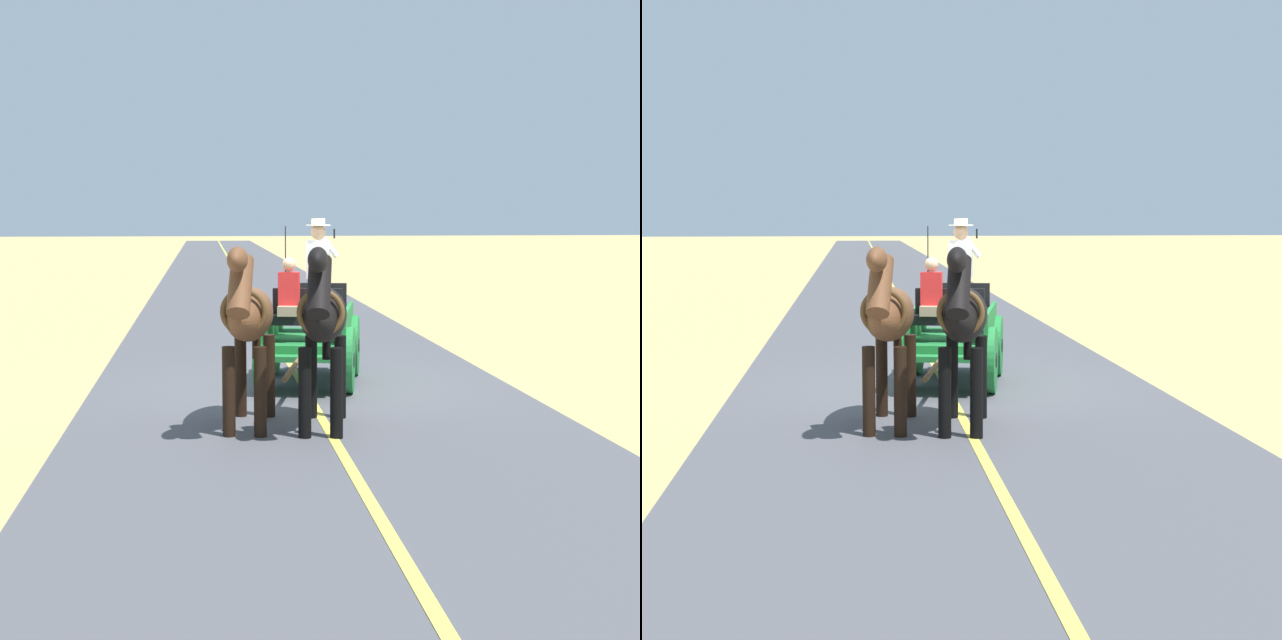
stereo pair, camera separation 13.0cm
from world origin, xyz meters
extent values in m
plane|color=tan|center=(0.00, 0.00, 0.00)|extent=(200.00, 200.00, 0.00)
cube|color=#4C4C51|center=(0.00, 0.00, 0.00)|extent=(6.22, 160.00, 0.01)
cube|color=#DBCC4C|center=(0.00, 0.00, 0.01)|extent=(0.12, 160.00, 0.00)
cube|color=#1E7233|center=(-0.14, -0.34, 0.66)|extent=(1.63, 2.40, 0.12)
cube|color=#1E7233|center=(-0.70, -0.22, 0.94)|extent=(0.49, 2.06, 0.44)
cube|color=#1E7233|center=(0.41, -0.46, 0.94)|extent=(0.49, 2.06, 0.44)
cube|color=#1E7233|center=(0.11, 0.85, 0.56)|extent=(1.11, 0.46, 0.08)
cube|color=#1E7233|center=(-0.39, -1.51, 0.48)|extent=(0.75, 0.34, 0.06)
cube|color=black|center=(-0.02, 0.25, 1.04)|extent=(1.07, 0.56, 0.14)
cube|color=black|center=(-0.06, 0.08, 1.26)|extent=(1.01, 0.29, 0.44)
cube|color=black|center=(-0.25, -0.82, 1.04)|extent=(1.07, 0.56, 0.14)
cube|color=black|center=(-0.28, -1.00, 1.26)|extent=(1.01, 0.29, 0.44)
cylinder|color=#1E7233|center=(-0.62, 0.55, 0.48)|extent=(0.30, 0.96, 0.96)
cylinder|color=black|center=(-0.62, 0.55, 0.48)|extent=(0.16, 0.23, 0.21)
cylinder|color=#1E7233|center=(0.65, 0.28, 0.48)|extent=(0.30, 0.96, 0.96)
cylinder|color=black|center=(0.65, 0.28, 0.48)|extent=(0.16, 0.23, 0.21)
cylinder|color=#1E7233|center=(-0.94, -0.96, 0.48)|extent=(0.30, 0.96, 0.96)
cylinder|color=black|center=(-0.94, -0.96, 0.48)|extent=(0.16, 0.23, 0.21)
cylinder|color=#1E7233|center=(0.33, -1.23, 0.48)|extent=(0.30, 0.96, 0.96)
cylinder|color=black|center=(0.33, -1.23, 0.48)|extent=(0.16, 0.23, 0.21)
cylinder|color=brown|center=(0.31, 1.81, 0.61)|extent=(0.48, 1.97, 0.07)
cylinder|color=black|center=(0.27, 0.19, 1.74)|extent=(0.02, 0.02, 1.30)
cylinder|color=#998466|center=(-0.22, 0.01, 1.17)|extent=(0.22, 0.22, 0.90)
cube|color=silver|center=(-0.22, 0.01, 1.90)|extent=(0.38, 0.29, 0.56)
sphere|color=tan|center=(-0.22, 0.01, 2.30)|extent=(0.22, 0.22, 0.22)
cylinder|color=beige|center=(-0.22, 0.01, 2.40)|extent=(0.36, 0.36, 0.01)
cylinder|color=beige|center=(-0.22, 0.01, 2.45)|extent=(0.20, 0.20, 0.10)
cylinder|color=silver|center=(-0.39, 0.09, 2.08)|extent=(0.27, 0.13, 0.32)
cube|color=black|center=(-0.45, 0.12, 2.28)|extent=(0.03, 0.07, 0.14)
cube|color=#998466|center=(0.25, 0.32, 1.18)|extent=(0.34, 0.37, 0.14)
cube|color=red|center=(0.23, 0.20, 1.49)|extent=(0.33, 0.26, 0.48)
sphere|color=tan|center=(0.23, 0.20, 1.84)|extent=(0.20, 0.20, 0.20)
ellipsoid|color=black|center=(0.04, 2.69, 1.37)|extent=(0.83, 1.64, 0.64)
cylinder|color=black|center=(-0.04, 3.26, 0.53)|extent=(0.15, 0.15, 1.05)
cylinder|color=black|center=(0.32, 3.19, 0.53)|extent=(0.15, 0.15, 1.05)
cylinder|color=black|center=(-0.24, 2.18, 0.53)|extent=(0.15, 0.15, 1.05)
cylinder|color=black|center=(0.12, 2.12, 0.53)|extent=(0.15, 0.15, 1.05)
cylinder|color=black|center=(0.19, 3.52, 1.77)|extent=(0.37, 0.68, 0.73)
ellipsoid|color=black|center=(0.23, 3.73, 2.07)|extent=(0.31, 0.57, 0.28)
cube|color=black|center=(0.19, 3.50, 1.81)|extent=(0.15, 0.50, 0.56)
cylinder|color=black|center=(-0.09, 1.96, 1.07)|extent=(0.11, 0.11, 0.70)
torus|color=brown|center=(0.14, 3.22, 1.45)|extent=(0.55, 0.17, 0.55)
ellipsoid|color=brown|center=(0.91, 2.50, 1.37)|extent=(0.81, 1.63, 0.64)
cylinder|color=black|center=(0.82, 3.07, 0.53)|extent=(0.15, 0.15, 1.05)
cylinder|color=black|center=(1.18, 3.01, 0.53)|extent=(0.15, 0.15, 1.05)
cylinder|color=black|center=(0.64, 1.99, 0.53)|extent=(0.15, 0.15, 1.05)
cylinder|color=black|center=(1.00, 1.93, 0.53)|extent=(0.15, 0.15, 1.05)
cylinder|color=brown|center=(1.05, 3.33, 1.77)|extent=(0.36, 0.68, 0.73)
ellipsoid|color=brown|center=(1.09, 3.55, 2.07)|extent=(0.31, 0.57, 0.28)
cube|color=black|center=(1.05, 3.31, 1.81)|extent=(0.14, 0.51, 0.56)
cylinder|color=black|center=(0.79, 1.77, 1.07)|extent=(0.11, 0.11, 0.70)
torus|color=brown|center=(1.00, 3.04, 1.45)|extent=(0.55, 0.16, 0.55)
camera|label=1|loc=(1.45, 13.72, 2.55)|focal=52.84mm
camera|label=2|loc=(1.32, 13.74, 2.55)|focal=52.84mm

